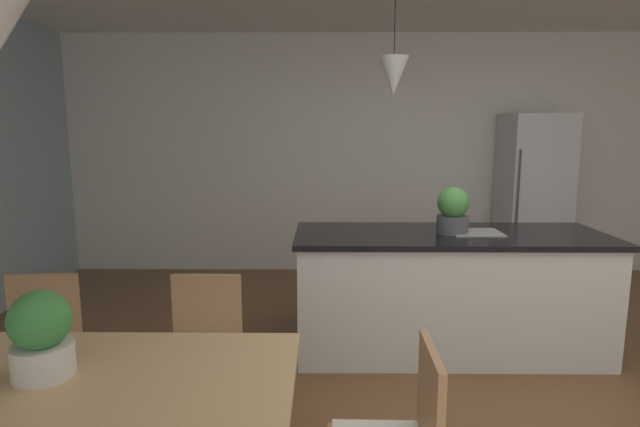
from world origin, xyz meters
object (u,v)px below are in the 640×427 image
(dining_table, at_px, (29,396))
(chair_far_right, at_px, (203,353))
(potted_plant_on_island, at_px, (453,211))
(refrigerator, at_px, (532,198))
(chair_far_left, at_px, (37,352))
(potted_plant_on_table, at_px, (41,335))
(kitchen_island, at_px, (448,291))

(dining_table, bearing_deg, chair_far_right, 61.31)
(chair_far_right, relative_size, potted_plant_on_island, 2.57)
(potted_plant_on_island, bearing_deg, refrigerator, 54.38)
(chair_far_right, height_order, potted_plant_on_island, potted_plant_on_island)
(chair_far_left, height_order, potted_plant_on_island, potted_plant_on_island)
(refrigerator, distance_m, potted_plant_on_table, 4.99)
(chair_far_left, height_order, refrigerator, refrigerator)
(chair_far_right, bearing_deg, chair_far_left, -179.99)
(chair_far_left, relative_size, refrigerator, 0.48)
(dining_table, xyz_separation_m, chair_far_left, (-0.45, 0.81, -0.20))
(chair_far_left, bearing_deg, potted_plant_on_table, -57.59)
(refrigerator, relative_size, potted_plant_on_island, 5.35)
(chair_far_left, height_order, kitchen_island, kitchen_island)
(refrigerator, height_order, potted_plant_on_island, refrigerator)
(chair_far_right, bearing_deg, dining_table, -118.69)
(chair_far_right, xyz_separation_m, kitchen_island, (1.57, 1.11, -0.01))
(dining_table, distance_m, potted_plant_on_table, 0.24)
(refrigerator, xyz_separation_m, potted_plant_on_island, (-1.33, -1.85, 0.16))
(chair_far_right, bearing_deg, kitchen_island, 35.31)
(chair_far_right, xyz_separation_m, refrigerator, (2.91, 2.96, 0.43))
(potted_plant_on_island, height_order, potted_plant_on_table, potted_plant_on_island)
(chair_far_left, bearing_deg, dining_table, -61.08)
(dining_table, xyz_separation_m, refrigerator, (3.35, 3.77, 0.23))
(potted_plant_on_table, bearing_deg, potted_plant_on_island, 43.75)
(kitchen_island, bearing_deg, potted_plant_on_island, 0.00)
(kitchen_island, xyz_separation_m, potted_plant_on_table, (-1.96, -1.89, 0.44))
(refrigerator, bearing_deg, chair_far_left, -142.02)
(potted_plant_on_island, xyz_separation_m, potted_plant_on_table, (-1.98, -1.89, -0.16))
(chair_far_right, relative_size, chair_far_left, 1.00)
(dining_table, xyz_separation_m, potted_plant_on_island, (2.02, 1.92, 0.39))
(chair_far_right, relative_size, potted_plant_on_table, 2.65)
(potted_plant_on_table, bearing_deg, chair_far_left, 122.41)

